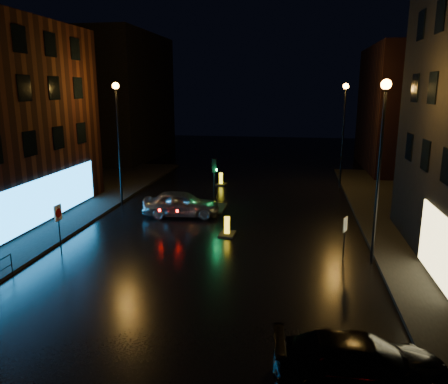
{
  "coord_description": "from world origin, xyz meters",
  "views": [
    {
      "loc": [
        4.04,
        -14.08,
        7.98
      ],
      "look_at": [
        0.53,
        7.41,
        2.8
      ],
      "focal_mm": 35.0,
      "sensor_mm": 36.0,
      "label": 1
    }
  ],
  "objects_px": {
    "traffic_signal": "(214,202)",
    "dark_sedan": "(362,363)",
    "road_sign_right": "(345,228)",
    "road_sign_left": "(58,217)",
    "silver_hatchback": "(181,204)",
    "bollard_far": "(221,182)",
    "bollard_near": "(227,231)"
  },
  "relations": [
    {
      "from": "bollard_far",
      "to": "road_sign_right",
      "type": "relative_size",
      "value": 0.59
    },
    {
      "from": "bollard_far",
      "to": "road_sign_right",
      "type": "height_order",
      "value": "road_sign_right"
    },
    {
      "from": "road_sign_left",
      "to": "road_sign_right",
      "type": "distance_m",
      "value": 13.88
    },
    {
      "from": "silver_hatchback",
      "to": "road_sign_right",
      "type": "bearing_deg",
      "value": -128.36
    },
    {
      "from": "bollard_far",
      "to": "silver_hatchback",
      "type": "bearing_deg",
      "value": -89.2
    },
    {
      "from": "road_sign_right",
      "to": "road_sign_left",
      "type": "bearing_deg",
      "value": 28.35
    },
    {
      "from": "traffic_signal",
      "to": "road_sign_right",
      "type": "bearing_deg",
      "value": -45.86
    },
    {
      "from": "traffic_signal",
      "to": "dark_sedan",
      "type": "distance_m",
      "value": 18.6
    },
    {
      "from": "bollard_near",
      "to": "silver_hatchback",
      "type": "bearing_deg",
      "value": 139.77
    },
    {
      "from": "traffic_signal",
      "to": "road_sign_right",
      "type": "xyz_separation_m",
      "value": [
        7.7,
        -7.93,
        1.1
      ]
    },
    {
      "from": "bollard_far",
      "to": "bollard_near",
      "type": "bearing_deg",
      "value": -72.47
    },
    {
      "from": "bollard_far",
      "to": "road_sign_right",
      "type": "bearing_deg",
      "value": -54.78
    },
    {
      "from": "traffic_signal",
      "to": "dark_sedan",
      "type": "relative_size",
      "value": 0.71
    },
    {
      "from": "road_sign_left",
      "to": "silver_hatchback",
      "type": "bearing_deg",
      "value": 60.23
    },
    {
      "from": "traffic_signal",
      "to": "road_sign_left",
      "type": "bearing_deg",
      "value": -124.04
    },
    {
      "from": "silver_hatchback",
      "to": "bollard_far",
      "type": "xyz_separation_m",
      "value": [
        0.94,
        9.58,
        -0.6
      ]
    },
    {
      "from": "road_sign_right",
      "to": "silver_hatchback",
      "type": "bearing_deg",
      "value": -8.48
    },
    {
      "from": "dark_sedan",
      "to": "road_sign_left",
      "type": "xyz_separation_m",
      "value": [
        -13.4,
        8.05,
        1.11
      ]
    },
    {
      "from": "dark_sedan",
      "to": "bollard_far",
      "type": "bearing_deg",
      "value": 13.51
    },
    {
      "from": "traffic_signal",
      "to": "road_sign_right",
      "type": "distance_m",
      "value": 11.11
    },
    {
      "from": "traffic_signal",
      "to": "dark_sedan",
      "type": "xyz_separation_m",
      "value": [
        7.27,
        -17.12,
        0.2
      ]
    },
    {
      "from": "road_sign_right",
      "to": "bollard_near",
      "type": "bearing_deg",
      "value": -0.68
    },
    {
      "from": "silver_hatchback",
      "to": "traffic_signal",
      "type": "bearing_deg",
      "value": -48.18
    },
    {
      "from": "traffic_signal",
      "to": "road_sign_left",
      "type": "distance_m",
      "value": 11.03
    },
    {
      "from": "silver_hatchback",
      "to": "road_sign_left",
      "type": "relative_size",
      "value": 1.99
    },
    {
      "from": "road_sign_left",
      "to": "dark_sedan",
      "type": "bearing_deg",
      "value": -29.23
    },
    {
      "from": "traffic_signal",
      "to": "bollard_far",
      "type": "bearing_deg",
      "value": 96.33
    },
    {
      "from": "road_sign_left",
      "to": "traffic_signal",
      "type": "bearing_deg",
      "value": 57.71
    },
    {
      "from": "bollard_near",
      "to": "road_sign_left",
      "type": "height_order",
      "value": "road_sign_left"
    },
    {
      "from": "traffic_signal",
      "to": "bollard_near",
      "type": "distance_m",
      "value": 5.48
    },
    {
      "from": "traffic_signal",
      "to": "dark_sedan",
      "type": "height_order",
      "value": "traffic_signal"
    },
    {
      "from": "dark_sedan",
      "to": "road_sign_right",
      "type": "xyz_separation_m",
      "value": [
        0.42,
        9.19,
        0.9
      ]
    }
  ]
}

